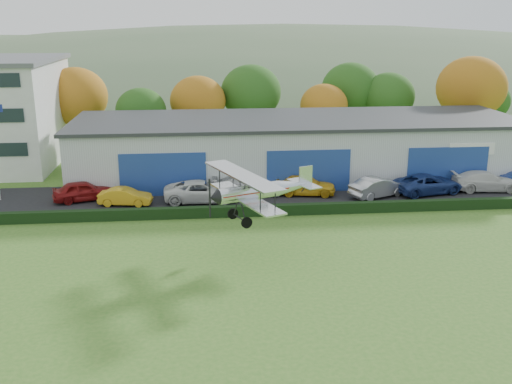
{
  "coord_description": "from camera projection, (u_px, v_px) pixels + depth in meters",
  "views": [
    {
      "loc": [
        -4.05,
        -25.38,
        14.07
      ],
      "look_at": [
        -0.41,
        11.66,
        3.16
      ],
      "focal_mm": 41.78,
      "sensor_mm": 36.0,
      "label": 1
    }
  ],
  "objects": [
    {
      "name": "car_2",
      "position": [
        202.0,
        191.0,
        47.11
      ],
      "size": [
        5.99,
        2.8,
        1.66
      ],
      "primitive_type": "imported",
      "rotation": [
        0.0,
        0.0,
        1.56
      ],
      "color": "silver",
      "rests_on": "apron"
    },
    {
      "name": "car_0",
      "position": [
        83.0,
        191.0,
        47.31
      ],
      "size": [
        5.06,
        3.17,
        1.61
      ],
      "primitive_type": "imported",
      "rotation": [
        0.0,
        0.0,
        1.86
      ],
      "color": "maroon",
      "rests_on": "apron"
    },
    {
      "name": "tree_belt",
      "position": [
        242.0,
        97.0,
        65.87
      ],
      "size": [
        75.7,
        13.22,
        10.12
      ],
      "color": "#3D2614",
      "rests_on": "ground"
    },
    {
      "name": "car_5",
      "position": [
        378.0,
        187.0,
        48.32
      ],
      "size": [
        5.25,
        3.68,
        1.64
      ],
      "primitive_type": "imported",
      "rotation": [
        0.0,
        0.0,
        2.01
      ],
      "color": "silver",
      "rests_on": "apron"
    },
    {
      "name": "car_3",
      "position": [
        247.0,
        185.0,
        48.83
      ],
      "size": [
        5.71,
        2.43,
        1.64
      ],
      "primitive_type": "imported",
      "rotation": [
        0.0,
        0.0,
        1.55
      ],
      "color": "silver",
      "rests_on": "apron"
    },
    {
      "name": "apron",
      "position": [
        286.0,
        196.0,
        48.9
      ],
      "size": [
        48.0,
        9.0,
        0.05
      ],
      "primitive_type": "cube",
      "color": "black",
      "rests_on": "ground"
    },
    {
      "name": "biplane",
      "position": [
        258.0,
        189.0,
        36.67
      ],
      "size": [
        7.27,
        8.12,
        3.09
      ],
      "rotation": [
        0.0,
        0.0,
        0.39
      ],
      "color": "silver"
    },
    {
      "name": "hangar",
      "position": [
        297.0,
        146.0,
        55.02
      ],
      "size": [
        40.6,
        12.6,
        5.3
      ],
      "color": "#B2B7BC",
      "rests_on": "ground"
    },
    {
      "name": "car_6",
      "position": [
        428.0,
        184.0,
        49.3
      ],
      "size": [
        6.3,
        3.96,
        1.62
      ],
      "primitive_type": "imported",
      "rotation": [
        0.0,
        0.0,
        1.8
      ],
      "color": "navy",
      "rests_on": "apron"
    },
    {
      "name": "ground",
      "position": [
        288.0,
        323.0,
        28.57
      ],
      "size": [
        300.0,
        300.0,
        0.0
      ],
      "primitive_type": "plane",
      "color": "#396B22",
      "rests_on": "ground"
    },
    {
      "name": "distant_hills",
      "position": [
        197.0,
        119.0,
        165.54
      ],
      "size": [
        430.0,
        196.0,
        56.0
      ],
      "color": "#4C6642",
      "rests_on": "ground"
    },
    {
      "name": "car_7",
      "position": [
        485.0,
        181.0,
        50.09
      ],
      "size": [
        5.81,
        2.76,
        1.64
      ],
      "primitive_type": "imported",
      "rotation": [
        0.0,
        0.0,
        1.49
      ],
      "color": "silver",
      "rests_on": "apron"
    },
    {
      "name": "car_4",
      "position": [
        305.0,
        185.0,
        48.85
      ],
      "size": [
        5.17,
        2.8,
        1.67
      ],
      "primitive_type": "imported",
      "rotation": [
        0.0,
        0.0,
        1.4
      ],
      "color": "gold",
      "rests_on": "apron"
    },
    {
      "name": "car_1",
      "position": [
        125.0,
        197.0,
        46.24
      ],
      "size": [
        4.26,
        1.98,
        1.35
      ],
      "primitive_type": "imported",
      "rotation": [
        0.0,
        0.0,
        1.43
      ],
      "color": "gold",
      "rests_on": "apron"
    },
    {
      "name": "hedge",
      "position": [
        296.0,
        209.0,
        44.21
      ],
      "size": [
        46.0,
        0.6,
        0.8
      ],
      "primitive_type": "cube",
      "color": "black",
      "rests_on": "ground"
    }
  ]
}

